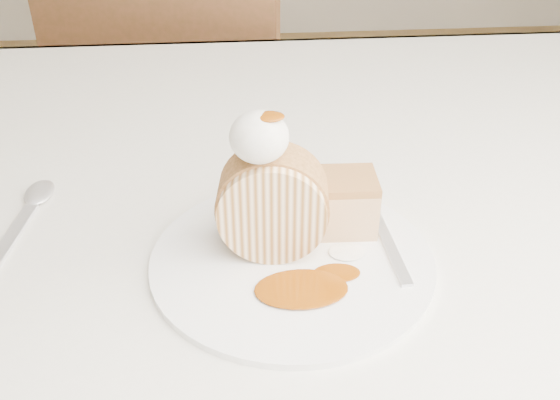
{
  "coord_description": "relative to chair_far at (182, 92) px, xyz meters",
  "views": [
    {
      "loc": [
        -0.0,
        -0.4,
        1.1
      ],
      "look_at": [
        0.04,
        0.04,
        0.81
      ],
      "focal_mm": 40.0,
      "sensor_mm": 36.0,
      "label": 1
    }
  ],
  "objects": [
    {
      "name": "table",
      "position": [
        0.11,
        -0.68,
        0.1
      ],
      "size": [
        1.4,
        0.9,
        0.75
      ],
      "color": "beige",
      "rests_on": "ground"
    },
    {
      "name": "caramel_pool",
      "position": [
        0.16,
        -0.89,
        0.19
      ],
      "size": [
        0.08,
        0.05,
        0.0
      ],
      "primitive_type": null,
      "rotation": [
        0.0,
        0.0,
        -0.04
      ],
      "color": "#7D3805",
      "rests_on": "plate"
    },
    {
      "name": "caramel_drizzle",
      "position": [
        0.14,
        -0.83,
        0.33
      ],
      "size": [
        0.02,
        0.02,
        0.01
      ],
      "primitive_type": "ellipsoid",
      "color": "#7D3805",
      "rests_on": "whipped_cream"
    },
    {
      "name": "chair_far",
      "position": [
        0.0,
        0.0,
        0.0
      ],
      "size": [
        0.57,
        0.57,
        0.99
      ],
      "rotation": [
        0.0,
        0.0,
        2.9
      ],
      "color": "brown",
      "rests_on": "ground"
    },
    {
      "name": "roulade_slice",
      "position": [
        0.14,
        -0.83,
        0.24
      ],
      "size": [
        0.1,
        0.06,
        0.09
      ],
      "primitive_type": "cylinder",
      "rotation": [
        1.57,
        0.0,
        -0.11
      ],
      "color": "beige",
      "rests_on": "plate"
    },
    {
      "name": "whipped_cream",
      "position": [
        0.13,
        -0.83,
        0.31
      ],
      "size": [
        0.05,
        0.05,
        0.04
      ],
      "primitive_type": "ellipsoid",
      "color": "white",
      "rests_on": "roulade_slice"
    },
    {
      "name": "fork",
      "position": [
        0.24,
        -0.84,
        0.19
      ],
      "size": [
        0.03,
        0.15,
        0.0
      ],
      "primitive_type": "cube",
      "rotation": [
        0.0,
        0.0,
        0.04
      ],
      "color": "silver",
      "rests_on": "plate"
    },
    {
      "name": "plate",
      "position": [
        0.15,
        -0.84,
        0.19
      ],
      "size": [
        0.26,
        0.26,
        0.01
      ],
      "primitive_type": "cylinder",
      "rotation": [
        0.0,
        0.0,
        -0.04
      ],
      "color": "white",
      "rests_on": "table"
    },
    {
      "name": "cake_chunk",
      "position": [
        0.21,
        -0.8,
        0.22
      ],
      "size": [
        0.06,
        0.05,
        0.05
      ],
      "primitive_type": "cube",
      "rotation": [
        0.0,
        0.0,
        -0.04
      ],
      "color": "#B77C45",
      "rests_on": "plate"
    },
    {
      "name": "spoon",
      "position": [
        -0.11,
        -0.8,
        0.19
      ],
      "size": [
        0.05,
        0.18,
        0.0
      ],
      "primitive_type": "cube",
      "rotation": [
        0.0,
        0.0,
        -0.12
      ],
      "color": "silver",
      "rests_on": "table"
    }
  ]
}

